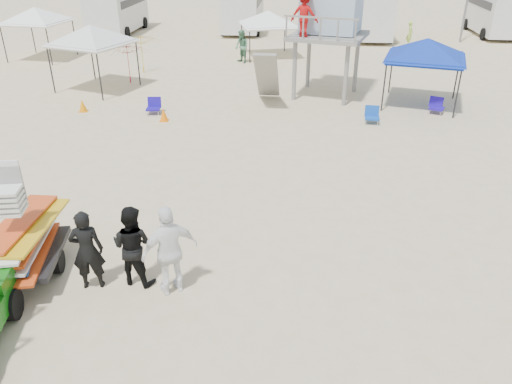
# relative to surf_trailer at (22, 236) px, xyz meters

# --- Properties ---
(ground) EXTENTS (140.00, 140.00, 0.00)m
(ground) POSITION_rel_surf_trailer_xyz_m (4.24, -1.27, -0.94)
(ground) COLOR beige
(ground) RESTS_ON ground
(surf_trailer) EXTENTS (1.71, 2.63, 2.30)m
(surf_trailer) POSITION_rel_surf_trailer_xyz_m (0.00, 0.00, 0.00)
(surf_trailer) COLOR black
(surf_trailer) RESTS_ON ground
(man_left) EXTENTS (0.73, 0.56, 1.78)m
(man_left) POSITION_rel_surf_trailer_xyz_m (1.52, -0.30, -0.05)
(man_left) COLOR black
(man_left) RESTS_ON ground
(man_mid) EXTENTS (0.98, 0.83, 1.77)m
(man_mid) POSITION_rel_surf_trailer_xyz_m (2.37, -0.05, -0.05)
(man_mid) COLOR black
(man_mid) RESTS_ON ground
(man_right) EXTENTS (1.22, 1.02, 1.95)m
(man_right) POSITION_rel_surf_trailer_xyz_m (3.22, -0.30, 0.04)
(man_right) COLOR white
(man_right) RESTS_ON ground
(lifeguard_tower) EXTENTS (3.77, 3.77, 4.88)m
(lifeguard_tower) POSITION_rel_surf_trailer_xyz_m (6.66, 14.08, 2.70)
(lifeguard_tower) COLOR gray
(lifeguard_tower) RESTS_ON ground
(canopy_blue) EXTENTS (3.60, 3.60, 3.17)m
(canopy_blue) POSITION_rel_surf_trailer_xyz_m (10.73, 12.99, 1.68)
(canopy_blue) COLOR black
(canopy_blue) RESTS_ON ground
(canopy_white_a) EXTENTS (3.70, 3.70, 3.31)m
(canopy_white_a) POSITION_rel_surf_trailer_xyz_m (-3.82, 14.08, 1.83)
(canopy_white_a) COLOR black
(canopy_white_a) RESTS_ON ground
(canopy_white_b) EXTENTS (3.22, 3.22, 3.26)m
(canopy_white_b) POSITION_rel_surf_trailer_xyz_m (-9.40, 20.01, 1.78)
(canopy_white_b) COLOR black
(canopy_white_b) RESTS_ON ground
(canopy_white_c) EXTENTS (3.52, 3.52, 3.01)m
(canopy_white_c) POSITION_rel_surf_trailer_xyz_m (3.65, 21.70, 1.52)
(canopy_white_c) COLOR black
(canopy_white_c) RESTS_ON ground
(umbrella_a) EXTENTS (2.40, 2.43, 1.86)m
(umbrella_a) POSITION_rel_surf_trailer_xyz_m (-2.65, 15.22, -0.01)
(umbrella_a) COLOR red
(umbrella_a) RESTS_ON ground
(umbrella_b) EXTENTS (2.36, 2.40, 1.93)m
(umbrella_b) POSITION_rel_surf_trailer_xyz_m (-2.59, 17.24, 0.03)
(umbrella_b) COLOR gold
(umbrella_b) RESTS_ON ground
(cone_near) EXTENTS (0.34, 0.34, 0.50)m
(cone_near) POSITION_rel_surf_trailer_xyz_m (-3.22, 10.77, -0.69)
(cone_near) COLOR orange
(cone_near) RESTS_ON ground
(cone_far) EXTENTS (0.34, 0.34, 0.50)m
(cone_far) POSITION_rel_surf_trailer_xyz_m (0.39, 9.92, -0.69)
(cone_far) COLOR orange
(cone_far) RESTS_ON ground
(beach_chair_a) EXTENTS (0.59, 0.63, 0.64)m
(beach_chair_a) POSITION_rel_surf_trailer_xyz_m (-0.25, 10.82, -0.62)
(beach_chair_a) COLOR #1B0D96
(beach_chair_a) RESTS_ON ground
(beach_chair_b) EXTENTS (0.59, 0.63, 0.64)m
(beach_chair_b) POSITION_rel_surf_trailer_xyz_m (8.45, 10.46, -0.62)
(beach_chair_b) COLOR #0F44AC
(beach_chair_b) RESTS_ON ground
(beach_chair_c) EXTENTS (0.70, 0.77, 0.64)m
(beach_chair_c) POSITION_rel_surf_trailer_xyz_m (11.19, 11.89, -0.62)
(beach_chair_c) COLOR #220E9D
(beach_chair_c) RESTS_ON ground
(rv_far_left) EXTENTS (2.64, 6.80, 3.25)m
(rv_far_left) POSITION_rel_surf_trailer_xyz_m (-7.77, 28.73, 0.86)
(rv_far_left) COLOR silver
(rv_far_left) RESTS_ON ground
(rv_mid_left) EXTENTS (2.65, 6.50, 3.25)m
(rv_mid_left) POSITION_rel_surf_trailer_xyz_m (1.23, 30.23, 0.86)
(rv_mid_left) COLOR silver
(rv_mid_left) RESTS_ON ground
(rv_mid_right) EXTENTS (2.64, 7.00, 3.25)m
(rv_mid_right) POSITION_rel_surf_trailer_xyz_m (10.23, 28.73, 0.86)
(rv_mid_right) COLOR silver
(rv_mid_right) RESTS_ON ground
(rv_far_right) EXTENTS (2.64, 6.60, 3.25)m
(rv_far_right) POSITION_rel_surf_trailer_xyz_m (19.23, 30.23, 0.86)
(rv_far_right) COLOR silver
(rv_far_right) RESTS_ON ground
(distant_beachgoers) EXTENTS (11.01, 6.55, 1.77)m
(distant_beachgoers) POSITION_rel_surf_trailer_xyz_m (4.79, 21.39, -0.08)
(distant_beachgoers) COLOR #AED851
(distant_beachgoers) RESTS_ON ground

